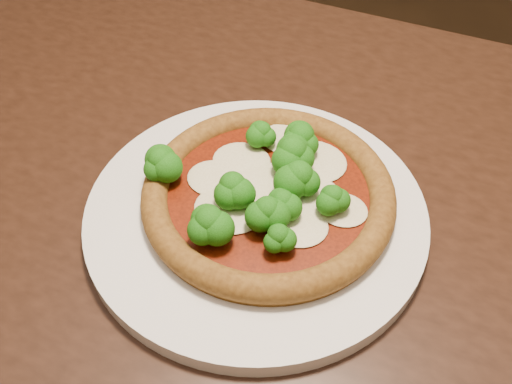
% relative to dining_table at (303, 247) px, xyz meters
% --- Properties ---
extents(dining_table, '(1.35, 0.82, 0.75)m').
position_rel_dining_table_xyz_m(dining_table, '(0.00, 0.00, 0.00)').
color(dining_table, black).
rests_on(dining_table, floor).
extents(plate, '(0.35, 0.35, 0.02)m').
position_rel_dining_table_xyz_m(plate, '(-0.04, -0.05, 0.10)').
color(plate, silver).
rests_on(plate, dining_table).
extents(pizza, '(0.26, 0.25, 0.06)m').
position_rel_dining_table_xyz_m(pizza, '(-0.03, -0.04, 0.13)').
color(pizza, brown).
rests_on(pizza, plate).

